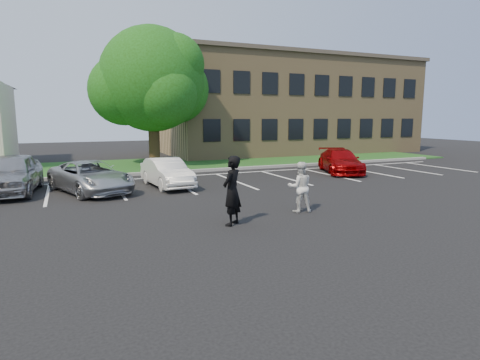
# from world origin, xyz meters

# --- Properties ---
(ground_plane) EXTENTS (90.00, 90.00, 0.00)m
(ground_plane) POSITION_xyz_m (0.00, 0.00, 0.00)
(ground_plane) COLOR black
(ground_plane) RESTS_ON ground
(curb) EXTENTS (40.00, 0.30, 0.15)m
(curb) POSITION_xyz_m (0.00, 12.00, 0.07)
(curb) COLOR gray
(curb) RESTS_ON ground
(grass_strip) EXTENTS (44.00, 8.00, 0.08)m
(grass_strip) POSITION_xyz_m (0.00, 16.00, 0.04)
(grass_strip) COLOR #214B1D
(grass_strip) RESTS_ON ground
(stall_lines) EXTENTS (34.00, 5.36, 0.01)m
(stall_lines) POSITION_xyz_m (1.40, 8.95, 0.01)
(stall_lines) COLOR white
(stall_lines) RESTS_ON ground
(office_building) EXTENTS (22.40, 10.40, 8.30)m
(office_building) POSITION_xyz_m (14.00, 21.99, 4.16)
(office_building) COLOR #9F8458
(office_building) RESTS_ON ground
(tree) EXTENTS (7.80, 7.20, 8.80)m
(tree) POSITION_xyz_m (0.60, 16.24, 5.35)
(tree) COLOR black
(tree) RESTS_ON ground
(man_black_suit) EXTENTS (0.88, 0.86, 2.05)m
(man_black_suit) POSITION_xyz_m (-0.44, 0.58, 1.02)
(man_black_suit) COLOR black
(man_black_suit) RESTS_ON ground
(man_white_shirt) EXTENTS (0.97, 0.85, 1.68)m
(man_white_shirt) POSITION_xyz_m (2.27, 1.21, 0.84)
(man_white_shirt) COLOR silver
(man_white_shirt) RESTS_ON ground
(car_silver_west) EXTENTS (2.43, 5.04, 1.66)m
(car_silver_west) POSITION_xyz_m (-6.92, 8.78, 0.83)
(car_silver_west) COLOR #9D9DA1
(car_silver_west) RESTS_ON ground
(car_silver_minivan) EXTENTS (3.67, 5.18, 1.31)m
(car_silver_minivan) POSITION_xyz_m (-3.91, 7.73, 0.66)
(car_silver_minivan) COLOR #AFB1B6
(car_silver_minivan) RESTS_ON ground
(car_white_sedan) EXTENTS (1.75, 4.04, 1.29)m
(car_white_sedan) POSITION_xyz_m (-0.65, 7.81, 0.65)
(car_white_sedan) COLOR silver
(car_white_sedan) RESTS_ON ground
(car_red_compact) EXTENTS (3.44, 4.90, 1.32)m
(car_red_compact) POSITION_xyz_m (9.49, 8.47, 0.66)
(car_red_compact) COLOR #870203
(car_red_compact) RESTS_ON ground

